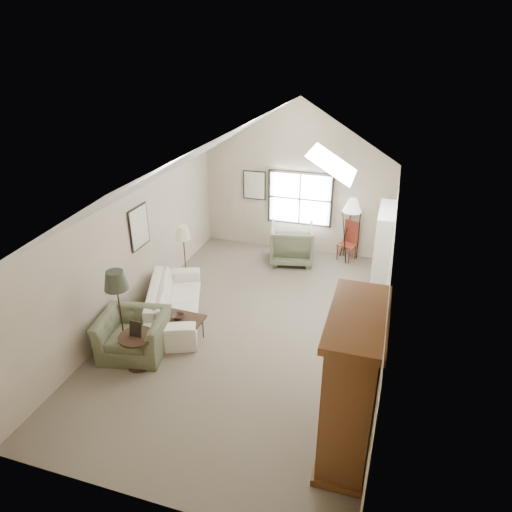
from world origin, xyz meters
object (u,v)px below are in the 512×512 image
(armoire, at_px, (351,385))
(sofa, at_px, (174,302))
(armchair_far, at_px, (292,244))
(side_table, at_px, (138,351))
(coffee_table, at_px, (179,328))
(side_chair, at_px, (347,241))
(armchair_near, at_px, (134,334))

(armoire, distance_m, sofa, 4.49)
(armchair_far, height_order, side_table, armchair_far)
(armoire, relative_size, sofa, 0.88)
(armchair_far, height_order, coffee_table, armchair_far)
(armoire, relative_size, side_chair, 2.13)
(sofa, bearing_deg, coffee_table, -169.49)
(sofa, bearing_deg, side_chair, -60.58)
(sofa, relative_size, armchair_far, 2.30)
(sofa, height_order, armchair_near, armchair_near)
(sofa, distance_m, armchair_far, 3.69)
(armchair_far, distance_m, coffee_table, 4.16)
(armchair_near, xyz_separation_m, side_table, (0.27, -0.32, -0.07))
(armchair_near, xyz_separation_m, armchair_far, (1.86, 4.56, 0.11))
(armchair_near, distance_m, armchair_far, 4.93)
(armchair_near, bearing_deg, armchair_far, 57.33)
(armchair_near, xyz_separation_m, side_chair, (3.21, 5.07, 0.13))
(side_chair, bearing_deg, sofa, -106.25)
(armoire, distance_m, coffee_table, 3.82)
(armchair_far, relative_size, coffee_table, 1.15)
(armchair_near, relative_size, coffee_table, 1.25)
(armoire, xyz_separation_m, side_chair, (-0.74, 6.10, -0.58))
(armchair_far, distance_m, side_chair, 1.44)
(armoire, height_order, coffee_table, armoire)
(sofa, xyz_separation_m, side_chair, (3.04, 3.79, 0.15))
(armchair_far, distance_m, side_table, 5.13)
(sofa, distance_m, side_chair, 4.86)
(armoire, bearing_deg, coffee_table, 154.08)
(side_table, relative_size, side_chair, 0.61)
(armchair_far, bearing_deg, coffee_table, 59.75)
(side_table, bearing_deg, sofa, 93.58)
(side_chair, bearing_deg, armoire, -60.64)
(armchair_far, relative_size, side_table, 1.74)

